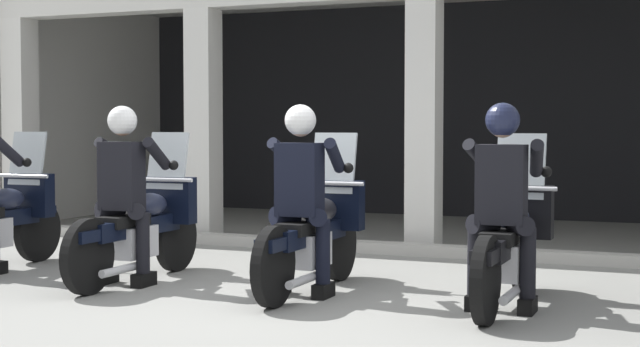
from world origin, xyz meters
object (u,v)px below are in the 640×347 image
(motorcycle_left, at_px, (142,226))
(motorcycle_center, at_px, (315,232))
(motorcycle_right, at_px, (509,242))
(police_officer_left, at_px, (124,179))
(police_officer_center, at_px, (301,183))
(police_officer_right, at_px, (502,188))

(motorcycle_left, relative_size, motorcycle_center, 1.00)
(motorcycle_right, bearing_deg, motorcycle_center, 172.02)
(motorcycle_left, xyz_separation_m, police_officer_left, (-0.00, -0.28, 0.44))
(police_officer_center, bearing_deg, motorcycle_right, 2.49)
(police_officer_right, bearing_deg, motorcycle_left, 168.97)
(motorcycle_right, bearing_deg, police_officer_center, -178.31)
(police_officer_left, xyz_separation_m, motorcycle_right, (3.33, 0.38, -0.44))
(police_officer_right, bearing_deg, motorcycle_center, 162.34)
(police_officer_center, height_order, motorcycle_right, police_officer_center)
(police_officer_center, height_order, police_officer_right, same)
(motorcycle_center, bearing_deg, police_officer_left, -174.01)
(motorcycle_left, distance_m, police_officer_center, 1.73)
(motorcycle_center, bearing_deg, police_officer_center, -97.34)
(motorcycle_left, bearing_deg, police_officer_center, -9.89)
(police_officer_left, bearing_deg, motorcycle_center, 9.38)
(motorcycle_right, distance_m, police_officer_right, 0.52)
(motorcycle_right, bearing_deg, police_officer_right, -98.14)
(motorcycle_left, height_order, police_officer_center, police_officer_center)
(motorcycle_left, bearing_deg, motorcycle_right, -1.97)
(motorcycle_center, bearing_deg, motorcycle_left, 176.47)
(police_officer_left, distance_m, police_officer_center, 1.67)
(police_officer_left, bearing_deg, police_officer_center, -0.14)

